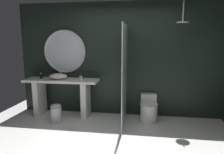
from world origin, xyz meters
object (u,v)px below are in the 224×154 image
soap_dispenser (41,76)px  rain_shower_head (183,21)px  round_wall_mirror (65,51)px  tumbler_cup (81,78)px  vessel_sink (58,76)px  waste_bin (56,113)px  toilet (149,109)px

soap_dispenser → rain_shower_head: (3.11, -0.09, 1.21)m
round_wall_mirror → rain_shower_head: 2.69m
soap_dispenser → tumbler_cup: bearing=-0.8°
vessel_sink → soap_dispenser: (-0.42, 0.01, -0.01)m
soap_dispenser → waste_bin: (0.53, -0.44, -0.72)m
rain_shower_head → waste_bin: bearing=-172.3°
round_wall_mirror → soap_dispenser: bearing=-157.4°
tumbler_cup → toilet: bearing=-0.6°
soap_dispenser → rain_shower_head: rain_shower_head is taller
vessel_sink → soap_dispenser: vessel_sink is taller
tumbler_cup → rain_shower_head: rain_shower_head is taller
waste_bin → rain_shower_head: bearing=7.7°
rain_shower_head → waste_bin: rain_shower_head is taller
vessel_sink → rain_shower_head: (2.69, -0.08, 1.20)m
soap_dispenser → waste_bin: 1.00m
round_wall_mirror → waste_bin: round_wall_mirror is taller
vessel_sink → tumbler_cup: size_ratio=4.95×
toilet → waste_bin: (-1.98, -0.41, -0.06)m
soap_dispenser → toilet: size_ratio=0.23×
tumbler_cup → waste_bin: tumbler_cup is taller
tumbler_cup → rain_shower_head: 2.47m
tumbler_cup → round_wall_mirror: (-0.45, 0.23, 0.58)m
tumbler_cup → waste_bin: size_ratio=0.22×
round_wall_mirror → waste_bin: 1.45m
rain_shower_head → waste_bin: size_ratio=1.06×
vessel_sink → round_wall_mirror: (0.09, 0.22, 0.56)m
vessel_sink → soap_dispenser: size_ratio=3.22×
vessel_sink → waste_bin: vessel_sink is taller
vessel_sink → waste_bin: 0.85m
waste_bin → soap_dispenser: bearing=139.9°
toilet → tumbler_cup: bearing=179.4°
soap_dispenser → vessel_sink: bearing=-1.2°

